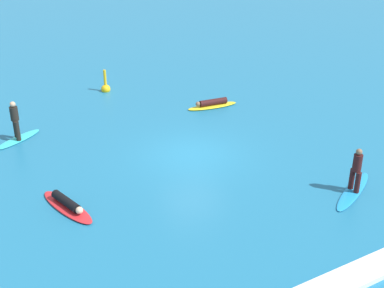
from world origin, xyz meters
name	(u,v)px	position (x,y,z in m)	size (l,w,h in m)	color
ground_plane	(192,155)	(0.00, 0.00, 0.00)	(120.00, 120.00, 0.00)	#1E6B93
surfer_on_teal_board	(16,128)	(-6.04, 5.14, 0.60)	(2.45, 1.73, 1.84)	#33C6CC
surfer_on_yellow_board	(212,104)	(3.59, 4.15, 0.15)	(2.75, 1.02, 0.42)	yellow
surfer_on_blue_board	(355,180)	(3.68, -5.63, 0.51)	(3.17, 2.00, 1.79)	#1E8CD1
surfer_on_red_board	(67,205)	(-5.89, -1.41, 0.14)	(1.40, 2.98, 0.42)	red
marker_buoy	(106,88)	(-0.29, 9.07, 0.21)	(0.51, 0.51, 1.36)	yellow
wave_crest	(351,278)	(0.00, -9.19, 0.09)	(17.71, 0.90, 0.18)	white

